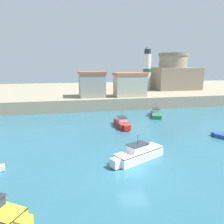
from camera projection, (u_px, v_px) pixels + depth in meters
ground_plane at (134, 173)px, 18.80m from camera, size 200.00×200.00×0.00m
quay_seawall at (86, 93)px, 61.80m from camera, size 120.00×40.00×2.39m
motorboat_green_0 at (156, 113)px, 39.22m from camera, size 2.97×5.70×2.38m
motorboat_white_1 at (138, 154)px, 21.28m from camera, size 6.01×3.82×2.58m
motorboat_red_5 at (122, 123)px, 32.68m from camera, size 1.57×5.10×2.44m
fortress at (172, 75)px, 61.26m from camera, size 11.94×11.94×9.74m
lighthouse at (147, 69)px, 58.14m from camera, size 2.06×2.06×11.34m
harbor_shed_near_wharf at (130, 84)px, 46.62m from camera, size 6.75×4.31×5.00m
harbor_shed_mid_row at (92, 84)px, 46.06m from camera, size 5.46×5.44×5.27m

